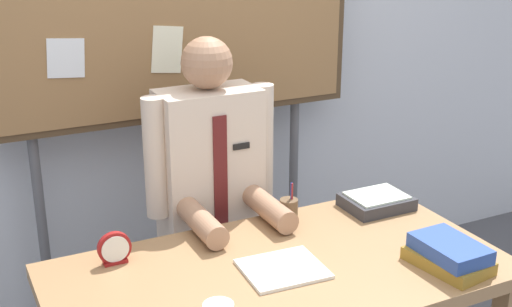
# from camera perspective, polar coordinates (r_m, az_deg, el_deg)

# --- Properties ---
(back_wall) EXTENTS (6.40, 0.08, 2.70)m
(back_wall) POSITION_cam_1_polar(r_m,az_deg,el_deg) (3.14, -8.21, 10.14)
(back_wall) COLOR silver
(back_wall) RESTS_ON ground_plane
(desk) EXTENTS (1.53, 0.81, 0.73)m
(desk) POSITION_cam_1_polar(r_m,az_deg,el_deg) (2.35, 2.01, -11.51)
(desk) COLOR #9E754C
(desk) RESTS_ON ground_plane
(person) EXTENTS (0.55, 0.56, 1.41)m
(person) POSITION_cam_1_polar(r_m,az_deg,el_deg) (2.82, -3.76, -5.57)
(person) COLOR #2D2D33
(person) RESTS_ON ground_plane
(book_stack) EXTENTS (0.21, 0.29, 0.09)m
(book_stack) POSITION_cam_1_polar(r_m,az_deg,el_deg) (2.38, 15.93, -8.19)
(book_stack) COLOR olive
(book_stack) RESTS_ON desk
(open_notebook) EXTENTS (0.28, 0.25, 0.01)m
(open_notebook) POSITION_cam_1_polar(r_m,az_deg,el_deg) (2.28, 2.18, -9.71)
(open_notebook) COLOR white
(open_notebook) RESTS_ON desk
(desk_clock) EXTENTS (0.12, 0.04, 0.12)m
(desk_clock) POSITION_cam_1_polar(r_m,az_deg,el_deg) (2.36, -11.82, -7.91)
(desk_clock) COLOR maroon
(desk_clock) RESTS_ON desk
(pen_holder) EXTENTS (0.07, 0.07, 0.16)m
(pen_holder) POSITION_cam_1_polar(r_m,az_deg,el_deg) (2.61, 2.78, -4.82)
(pen_holder) COLOR brown
(pen_holder) RESTS_ON desk
(paper_tray) EXTENTS (0.26, 0.20, 0.06)m
(paper_tray) POSITION_cam_1_polar(r_m,az_deg,el_deg) (2.78, 10.11, -3.98)
(paper_tray) COLOR #333338
(paper_tray) RESTS_ON desk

